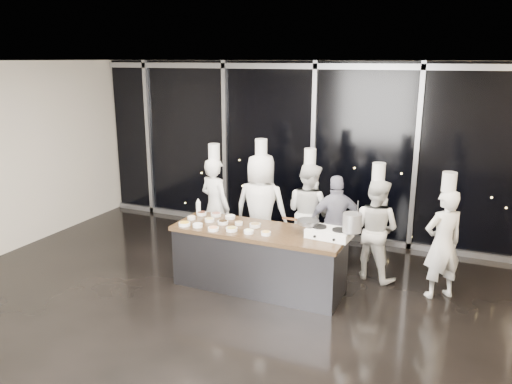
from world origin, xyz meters
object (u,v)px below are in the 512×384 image
(stock_pot, at_px, (352,223))
(chef_left, at_px, (261,208))
(chef_far_left, at_px, (215,206))
(guest, at_px, (336,222))
(stove, at_px, (329,233))
(frying_pan, at_px, (307,222))
(chef_center, at_px, (309,211))
(chef_side, at_px, (443,242))
(demo_counter, at_px, (259,258))
(chef_right, at_px, (375,228))

(stock_pot, bearing_deg, chef_left, 151.71)
(chef_far_left, bearing_deg, guest, -153.15)
(stove, relative_size, frying_pan, 1.13)
(stock_pot, xyz_separation_m, chef_center, (-1.00, 1.28, -0.34))
(frying_pan, xyz_separation_m, chef_side, (1.74, 0.65, -0.26))
(demo_counter, distance_m, stock_pot, 1.49)
(chef_far_left, height_order, chef_right, chef_far_left)
(stock_pot, bearing_deg, frying_pan, 172.59)
(demo_counter, height_order, frying_pan, frying_pan)
(stove, relative_size, stock_pot, 2.47)
(chef_right, bearing_deg, chef_center, 3.58)
(chef_left, height_order, chef_right, chef_left)
(demo_counter, xyz_separation_m, stock_pot, (1.31, 0.03, 0.71))
(guest, height_order, chef_side, chef_side)
(chef_left, bearing_deg, stove, 143.64)
(frying_pan, xyz_separation_m, chef_left, (-1.04, 0.82, -0.16))
(chef_left, height_order, chef_side, chef_left)
(chef_far_left, height_order, chef_left, chef_left)
(stove, xyz_separation_m, chef_center, (-0.69, 1.25, -0.14))
(chef_side, bearing_deg, stock_pot, -4.56)
(chef_left, bearing_deg, frying_pan, 137.86)
(demo_counter, height_order, chef_side, chef_side)
(stove, relative_size, guest, 0.41)
(stove, height_order, chef_center, chef_center)
(frying_pan, xyz_separation_m, guest, (0.14, 1.05, -0.31))
(chef_center, bearing_deg, guest, -173.67)
(stove, bearing_deg, stock_pot, -1.57)
(frying_pan, height_order, guest, guest)
(frying_pan, bearing_deg, chef_left, 146.76)
(frying_pan, height_order, chef_center, chef_center)
(demo_counter, height_order, stove, stove)
(chef_side, bearing_deg, stove, -11.92)
(frying_pan, bearing_deg, chef_right, 54.66)
(stock_pot, height_order, guest, guest)
(demo_counter, distance_m, chef_side, 2.55)
(frying_pan, xyz_separation_m, chef_far_left, (-1.86, 0.79, -0.21))
(stock_pot, distance_m, chef_center, 1.66)
(demo_counter, distance_m, chef_left, 1.11)
(stock_pot, height_order, chef_right, chef_right)
(frying_pan, bearing_deg, chef_center, 111.82)
(frying_pan, bearing_deg, chef_side, 25.37)
(chef_side, bearing_deg, chef_far_left, -40.39)
(chef_left, distance_m, chef_center, 0.78)
(stock_pot, relative_size, chef_far_left, 0.13)
(chef_left, relative_size, chef_right, 1.14)
(stove, xyz_separation_m, stock_pot, (0.31, -0.04, 0.20))
(demo_counter, distance_m, frying_pan, 0.92)
(chef_far_left, xyz_separation_m, chef_left, (0.82, 0.03, 0.05))
(frying_pan, xyz_separation_m, chef_right, (0.77, 0.91, -0.28))
(chef_far_left, distance_m, chef_side, 3.60)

